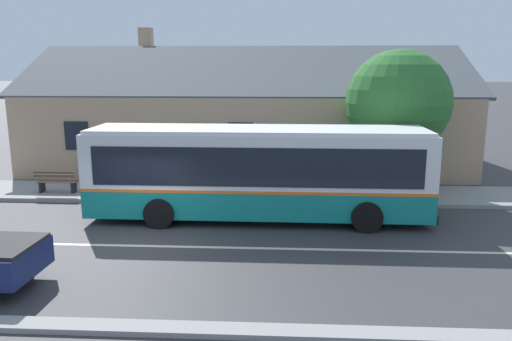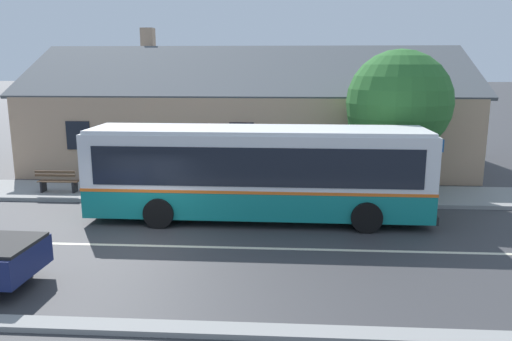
{
  "view_description": "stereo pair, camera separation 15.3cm",
  "coord_description": "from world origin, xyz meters",
  "px_view_note": "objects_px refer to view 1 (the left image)",
  "views": [
    {
      "loc": [
        4.29,
        -13.76,
        5.25
      ],
      "look_at": [
        3.33,
        3.61,
        1.56
      ],
      "focal_mm": 35.0,
      "sensor_mm": 36.0,
      "label": 1
    },
    {
      "loc": [
        4.44,
        -13.76,
        5.25
      ],
      "look_at": [
        3.33,
        3.61,
        1.56
      ],
      "focal_mm": 35.0,
      "sensor_mm": 36.0,
      "label": 2
    }
  ],
  "objects_px": {
    "bench_by_building": "(57,183)",
    "transit_bus": "(258,171)",
    "bus_stop_sign": "(437,163)",
    "street_tree_primary": "(394,107)"
  },
  "relations": [
    {
      "from": "bus_stop_sign",
      "to": "street_tree_primary",
      "type": "bearing_deg",
      "value": 126.68
    },
    {
      "from": "bench_by_building",
      "to": "transit_bus",
      "type": "bearing_deg",
      "value": -17.07
    },
    {
      "from": "transit_bus",
      "to": "bench_by_building",
      "type": "height_order",
      "value": "transit_bus"
    },
    {
      "from": "bench_by_building",
      "to": "street_tree_primary",
      "type": "relative_size",
      "value": 0.28
    },
    {
      "from": "transit_bus",
      "to": "street_tree_primary",
      "type": "distance_m",
      "value": 6.83
    },
    {
      "from": "bench_by_building",
      "to": "bus_stop_sign",
      "type": "relative_size",
      "value": 0.69
    },
    {
      "from": "street_tree_primary",
      "to": "bus_stop_sign",
      "type": "distance_m",
      "value": 2.95
    },
    {
      "from": "transit_bus",
      "to": "bus_stop_sign",
      "type": "height_order",
      "value": "transit_bus"
    },
    {
      "from": "transit_bus",
      "to": "bench_by_building",
      "type": "relative_size",
      "value": 7.01
    },
    {
      "from": "bench_by_building",
      "to": "street_tree_primary",
      "type": "bearing_deg",
      "value": 5.49
    }
  ]
}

